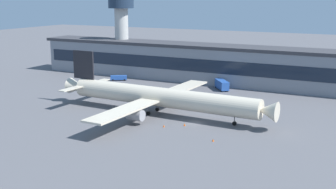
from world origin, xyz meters
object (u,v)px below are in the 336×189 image
(control_tower, at_px, (121,24))
(traffic_cone_0, at_px, (213,140))
(traffic_cone_2, at_px, (185,125))
(airliner, at_px, (159,97))
(traffic_cone_1, at_px, (164,126))
(belt_loader, at_px, (118,78))
(fuel_truck, at_px, (222,85))

(control_tower, bearing_deg, traffic_cone_0, -44.74)
(traffic_cone_0, height_order, traffic_cone_2, traffic_cone_2)
(airliner, bearing_deg, traffic_cone_1, -55.73)
(belt_loader, bearing_deg, traffic_cone_1, -46.42)
(airliner, bearing_deg, control_tower, 131.24)
(control_tower, height_order, belt_loader, control_tower)
(traffic_cone_2, bearing_deg, belt_loader, 138.25)
(fuel_truck, xyz_separation_m, traffic_cone_0, (18.21, -54.79, -1.59))
(control_tower, bearing_deg, fuel_truck, -15.39)
(traffic_cone_2, bearing_deg, control_tower, 133.90)
(belt_loader, relative_size, traffic_cone_0, 11.01)
(airliner, relative_size, belt_loader, 10.26)
(belt_loader, height_order, traffic_cone_2, belt_loader)
(fuel_truck, height_order, belt_loader, fuel_truck)
(traffic_cone_2, bearing_deg, traffic_cone_1, -140.91)
(belt_loader, bearing_deg, airliner, -44.20)
(control_tower, relative_size, belt_loader, 5.18)
(airliner, distance_m, fuel_truck, 39.80)
(airliner, xyz_separation_m, traffic_cone_0, (22.59, -15.36, -4.71))
(traffic_cone_0, bearing_deg, airliner, 145.79)
(airliner, xyz_separation_m, traffic_cone_2, (11.45, -7.15, -4.68))
(control_tower, bearing_deg, traffic_cone_2, -46.10)
(traffic_cone_0, height_order, traffic_cone_1, traffic_cone_1)
(belt_loader, bearing_deg, fuel_truck, 2.86)
(traffic_cone_0, bearing_deg, traffic_cone_2, 143.61)
(fuel_truck, relative_size, traffic_cone_0, 14.15)
(airliner, xyz_separation_m, control_tower, (-46.97, 53.57, 15.88))
(fuel_truck, relative_size, belt_loader, 1.28)
(belt_loader, xyz_separation_m, traffic_cone_1, (45.56, -47.89, -0.85))
(traffic_cone_1, bearing_deg, airliner, 124.27)
(traffic_cone_2, bearing_deg, traffic_cone_0, -36.39)
(traffic_cone_1, bearing_deg, control_tower, 130.18)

